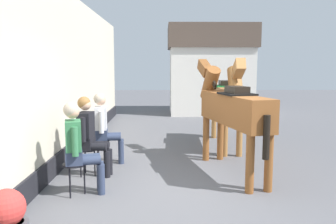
{
  "coord_description": "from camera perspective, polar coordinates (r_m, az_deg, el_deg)",
  "views": [
    {
      "loc": [
        -0.48,
        -5.38,
        1.9
      ],
      "look_at": [
        -0.4,
        1.2,
        1.05
      ],
      "focal_mm": 37.87,
      "sensor_mm": 36.0,
      "label": 1
    }
  ],
  "objects": [
    {
      "name": "seated_visitor_far",
      "position": [
        7.03,
        -10.21,
        -1.97
      ],
      "size": [
        0.61,
        0.49,
        1.39
      ],
      "color": "black",
      "rests_on": "ground_plane"
    },
    {
      "name": "saddled_horse_near",
      "position": [
        6.39,
        10.1,
        0.58
      ],
      "size": [
        0.95,
        2.95,
        2.06
      ],
      "color": "brown",
      "rests_on": "ground_plane"
    },
    {
      "name": "saddled_horse_far",
      "position": [
        8.35,
        9.43,
        2.17
      ],
      "size": [
        0.51,
        3.0,
        2.06
      ],
      "color": "#9E6B38",
      "rests_on": "ground_plane"
    },
    {
      "name": "pub_facade_wall",
      "position": [
        7.2,
        -17.44,
        4.13
      ],
      "size": [
        0.34,
        14.0,
        3.4
      ],
      "color": "beige",
      "rests_on": "ground_plane"
    },
    {
      "name": "distant_cottage",
      "position": [
        14.54,
        6.77,
        6.93
      ],
      "size": [
        3.4,
        2.6,
        3.5
      ],
      "color": "silver",
      "rests_on": "ground_plane"
    },
    {
      "name": "ground_plane",
      "position": [
        8.61,
        2.52,
        -5.39
      ],
      "size": [
        40.0,
        40.0,
        0.0
      ],
      "primitive_type": "plane",
      "color": "#56565B"
    },
    {
      "name": "seated_visitor_middle",
      "position": [
        6.28,
        -12.5,
        -3.14
      ],
      "size": [
        0.61,
        0.49,
        1.39
      ],
      "color": "black",
      "rests_on": "ground_plane"
    },
    {
      "name": "seated_visitor_near",
      "position": [
        5.38,
        -14.27,
        -4.95
      ],
      "size": [
        0.61,
        0.48,
        1.39
      ],
      "color": "black",
      "rests_on": "ground_plane"
    },
    {
      "name": "flower_planter_near",
      "position": [
        4.21,
        -24.54,
        -15.22
      ],
      "size": [
        0.43,
        0.43,
        0.64
      ],
      "color": "#4C4C51",
      "rests_on": "ground_plane"
    }
  ]
}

